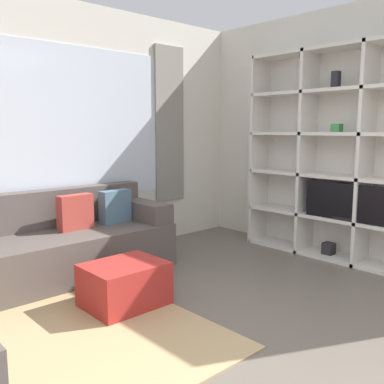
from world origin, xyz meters
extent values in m
cube|color=silver|center=(0.00, 3.26, 1.35)|extent=(6.12, 0.07, 2.70)
cube|color=silver|center=(0.00, 3.21, 1.45)|extent=(2.70, 0.01, 1.60)
cube|color=gray|center=(1.52, 3.20, 1.45)|extent=(0.44, 0.03, 1.90)
cube|color=silver|center=(2.49, 1.61, 1.35)|extent=(0.07, 4.42, 2.70)
cube|color=tan|center=(-0.86, 1.68, 0.01)|extent=(2.06, 2.13, 0.01)
cube|color=silver|center=(2.45, 1.36, 1.12)|extent=(0.02, 2.02, 2.25)
cube|color=silver|center=(2.28, 1.03, 1.12)|extent=(0.36, 0.04, 2.25)
cube|color=silver|center=(2.28, 1.70, 1.12)|extent=(0.36, 0.04, 2.25)
cube|color=silver|center=(2.28, 2.37, 1.12)|extent=(0.36, 0.04, 2.25)
cube|color=silver|center=(2.28, 1.36, 0.02)|extent=(0.36, 2.02, 0.04)
cube|color=silver|center=(2.28, 1.36, 0.45)|extent=(0.36, 2.02, 0.04)
cube|color=silver|center=(2.28, 1.36, 0.90)|extent=(0.36, 2.02, 0.04)
cube|color=silver|center=(2.28, 1.36, 1.35)|extent=(0.36, 2.02, 0.04)
cube|color=silver|center=(2.28, 1.36, 1.80)|extent=(0.36, 2.02, 0.04)
cube|color=silver|center=(2.28, 1.36, 2.23)|extent=(0.36, 2.02, 0.04)
cube|color=black|center=(2.14, 1.14, 0.66)|extent=(0.04, 0.89, 0.38)
cube|color=black|center=(2.16, 1.14, 0.48)|extent=(0.10, 0.24, 0.03)
cube|color=#232328|center=(2.26, 1.37, 0.10)|extent=(0.12, 0.12, 0.13)
cube|color=#388947|center=(2.26, 1.34, 1.41)|extent=(0.09, 0.09, 0.09)
cube|color=#232328|center=(2.26, 1.38, 1.90)|extent=(0.07, 0.07, 0.17)
cylinder|color=#388947|center=(2.26, 1.37, 1.41)|extent=(0.09, 0.09, 0.08)
cube|color=#564C47|center=(-0.14, 2.74, 0.22)|extent=(2.02, 0.84, 0.43)
cube|color=#564C47|center=(-0.14, 3.07, 0.62)|extent=(2.02, 0.18, 0.37)
cube|color=#564C47|center=(0.75, 2.74, 0.53)|extent=(0.24, 0.78, 0.20)
cube|color=slate|center=(0.44, 2.79, 0.60)|extent=(0.35, 0.16, 0.34)
cube|color=#AD3D33|center=(-0.01, 2.79, 0.60)|extent=(0.35, 0.14, 0.34)
cube|color=#A82823|center=(-0.12, 1.79, 0.18)|extent=(0.61, 0.49, 0.35)
camera|label=1|loc=(-1.92, -0.96, 1.40)|focal=40.00mm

